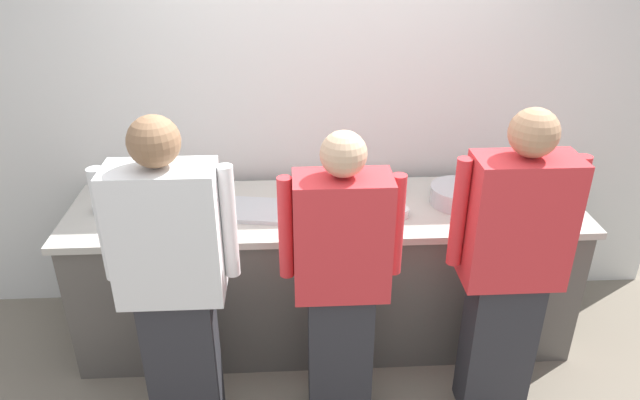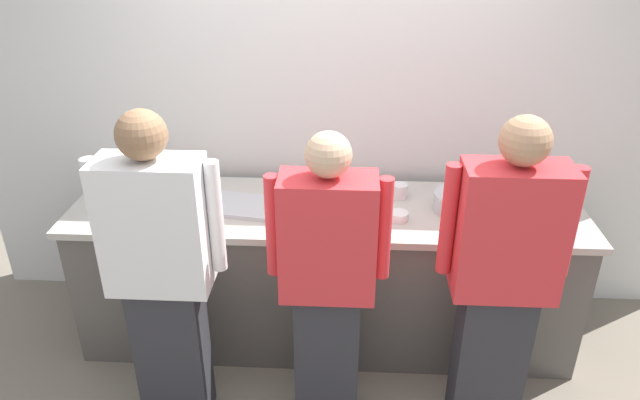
% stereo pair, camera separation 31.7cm
% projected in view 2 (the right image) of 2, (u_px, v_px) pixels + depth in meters
% --- Properties ---
extents(ground_plane, '(9.00, 9.00, 0.00)m').
position_uv_depth(ground_plane, '(323.00, 376.00, 3.39)').
color(ground_plane, slate).
extents(wall_back, '(4.56, 0.10, 2.61)m').
position_uv_depth(wall_back, '(331.00, 110.00, 3.61)').
color(wall_back, silver).
rests_on(wall_back, ground).
extents(prep_counter, '(2.91, 0.75, 0.90)m').
position_uv_depth(prep_counter, '(326.00, 273.00, 3.54)').
color(prep_counter, '#56514C').
rests_on(prep_counter, ground).
extents(chef_near_left, '(0.62, 0.24, 1.69)m').
position_uv_depth(chef_near_left, '(161.00, 271.00, 2.77)').
color(chef_near_left, '#2D2D33').
rests_on(chef_near_left, ground).
extents(chef_center, '(0.59, 0.24, 1.58)m').
position_uv_depth(chef_center, '(328.00, 279.00, 2.81)').
color(chef_center, '#2D2D33').
rests_on(chef_center, ground).
extents(chef_far_right, '(0.61, 0.24, 1.67)m').
position_uv_depth(chef_far_right, '(502.00, 277.00, 2.74)').
color(chef_far_right, '#2D2D33').
rests_on(chef_far_right, ground).
extents(plate_stack_front, '(0.21, 0.21, 0.07)m').
position_uv_depth(plate_stack_front, '(347.00, 208.00, 3.26)').
color(plate_stack_front, white).
rests_on(plate_stack_front, prep_counter).
extents(plate_stack_rear, '(0.23, 0.23, 0.07)m').
position_uv_depth(plate_stack_rear, '(153.00, 209.00, 3.25)').
color(plate_stack_rear, white).
rests_on(plate_stack_rear, prep_counter).
extents(mixing_bowl_steel, '(0.32, 0.32, 0.10)m').
position_uv_depth(mixing_bowl_steel, '(462.00, 202.00, 3.29)').
color(mixing_bowl_steel, '#B7BABF').
rests_on(mixing_bowl_steel, prep_counter).
extents(sheet_tray, '(0.55, 0.36, 0.02)m').
position_uv_depth(sheet_tray, '(239.00, 205.00, 3.34)').
color(sheet_tray, '#B7BABF').
rests_on(sheet_tray, prep_counter).
extents(squeeze_bottle_primary, '(0.06, 0.06, 0.20)m').
position_uv_depth(squeeze_bottle_primary, '(508.00, 205.00, 3.17)').
color(squeeze_bottle_primary, red).
rests_on(squeeze_bottle_primary, prep_counter).
extents(squeeze_bottle_secondary, '(0.05, 0.05, 0.19)m').
position_uv_depth(squeeze_bottle_secondary, '(173.00, 173.00, 3.55)').
color(squeeze_bottle_secondary, orange).
rests_on(squeeze_bottle_secondary, prep_counter).
extents(ramekin_red_sauce, '(0.10, 0.10, 0.05)m').
position_uv_depth(ramekin_red_sauce, '(399.00, 216.00, 3.20)').
color(ramekin_red_sauce, white).
rests_on(ramekin_red_sauce, prep_counter).
extents(ramekin_yellow_sauce, '(0.09, 0.09, 0.05)m').
position_uv_depth(ramekin_yellow_sauce, '(301.00, 213.00, 3.23)').
color(ramekin_yellow_sauce, white).
rests_on(ramekin_yellow_sauce, prep_counter).
extents(ramekin_green_sauce, '(0.11, 0.11, 0.05)m').
position_uv_depth(ramekin_green_sauce, '(110.00, 197.00, 3.40)').
color(ramekin_green_sauce, white).
rests_on(ramekin_green_sauce, prep_counter).
extents(ramekin_orange_sauce, '(0.10, 0.10, 0.04)m').
position_uv_depth(ramekin_orange_sauce, '(538.00, 219.00, 3.16)').
color(ramekin_orange_sauce, white).
rests_on(ramekin_orange_sauce, prep_counter).
extents(deli_cup, '(0.09, 0.09, 0.08)m').
position_uv_depth(deli_cup, '(400.00, 191.00, 3.44)').
color(deli_cup, white).
rests_on(deli_cup, prep_counter).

